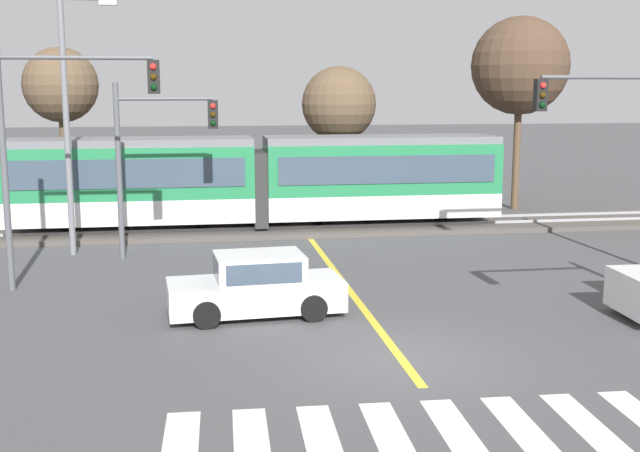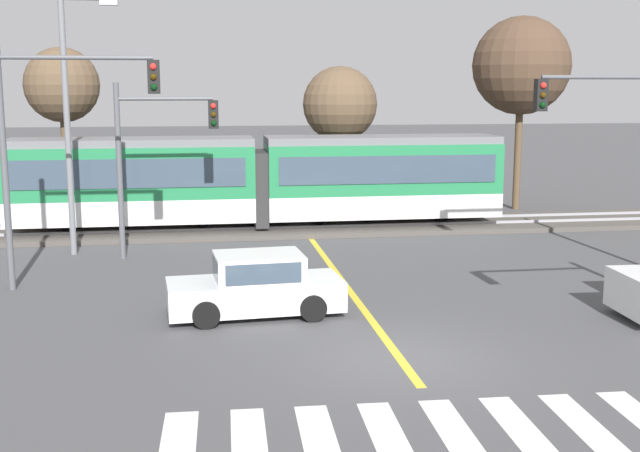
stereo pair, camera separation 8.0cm
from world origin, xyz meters
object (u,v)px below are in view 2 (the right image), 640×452
(traffic_light_mid_left, at_px, (55,127))
(bare_tree_east, at_px, (340,105))
(sedan_crossing, at_px, (256,287))
(bare_tree_west, at_px, (62,86))
(traffic_light_far_left, at_px, (154,145))
(bare_tree_far_east, at_px, (521,66))
(traffic_light_mid_right, at_px, (623,135))
(street_lamp_west, at_px, (71,110))
(light_rail_tram, at_px, (260,178))

(traffic_light_mid_left, distance_m, bare_tree_east, 16.40)
(sedan_crossing, bearing_deg, bare_tree_west, 112.13)
(traffic_light_far_left, bearing_deg, bare_tree_east, 50.76)
(bare_tree_far_east, bearing_deg, traffic_light_mid_right, -99.14)
(traffic_light_mid_left, bearing_deg, street_lamp_west, 93.02)
(bare_tree_far_east, bearing_deg, light_rail_tram, -161.94)
(light_rail_tram, xyz_separation_m, traffic_light_far_left, (-3.67, -4.41, 1.62))
(bare_tree_far_east, bearing_deg, sedan_crossing, -129.89)
(light_rail_tram, bearing_deg, traffic_light_far_left, -129.76)
(bare_tree_west, bearing_deg, bare_tree_east, -4.29)
(sedan_crossing, relative_size, street_lamp_west, 0.51)
(light_rail_tram, distance_m, traffic_light_mid_right, 13.37)
(bare_tree_far_east, bearing_deg, traffic_light_mid_left, -146.37)
(traffic_light_mid_right, distance_m, bare_tree_west, 23.15)
(traffic_light_mid_left, relative_size, bare_tree_west, 0.93)
(traffic_light_mid_right, bearing_deg, street_lamp_west, 161.81)
(light_rail_tram, distance_m, bare_tree_east, 6.85)
(light_rail_tram, xyz_separation_m, bare_tree_far_east, (11.91, 3.88, 4.33))
(street_lamp_west, height_order, bare_tree_east, street_lamp_west)
(traffic_light_mid_left, xyz_separation_m, bare_tree_far_east, (17.96, 11.95, 1.95))
(bare_tree_far_east, bearing_deg, street_lamp_west, -158.01)
(traffic_light_far_left, bearing_deg, traffic_light_mid_left, -123.12)
(traffic_light_mid_left, distance_m, bare_tree_west, 14.07)
(traffic_light_mid_left, bearing_deg, traffic_light_far_left, 56.88)
(traffic_light_mid_right, distance_m, bare_tree_east, 14.94)
(traffic_light_far_left, xyz_separation_m, bare_tree_far_east, (15.57, 8.29, 2.71))
(traffic_light_mid_left, height_order, bare_tree_east, traffic_light_mid_left)
(sedan_crossing, height_order, traffic_light_mid_left, traffic_light_mid_left)
(light_rail_tram, xyz_separation_m, sedan_crossing, (-0.98, -11.54, -1.35))
(traffic_light_mid_left, relative_size, bare_tree_far_east, 0.78)
(street_lamp_west, bearing_deg, bare_tree_far_east, 21.99)
(street_lamp_west, relative_size, bare_tree_far_east, 0.99)
(traffic_light_mid_right, distance_m, traffic_light_mid_left, 15.94)
(sedan_crossing, xyz_separation_m, bare_tree_far_east, (12.88, 15.42, 5.68))
(traffic_light_far_left, relative_size, bare_tree_west, 0.78)
(bare_tree_west, bearing_deg, sedan_crossing, -67.87)
(street_lamp_west, xyz_separation_m, bare_tree_far_east, (18.20, 7.35, 1.63))
(sedan_crossing, distance_m, bare_tree_east, 17.64)
(sedan_crossing, xyz_separation_m, bare_tree_west, (-7.06, 17.36, 4.82))
(bare_tree_west, distance_m, bare_tree_east, 12.06)
(bare_tree_east, bearing_deg, light_rail_tram, -128.78)
(light_rail_tram, xyz_separation_m, bare_tree_west, (-8.04, 5.82, 3.47))
(sedan_crossing, bearing_deg, street_lamp_west, 123.38)
(sedan_crossing, relative_size, bare_tree_far_east, 0.50)
(traffic_light_mid_right, height_order, bare_tree_west, bare_tree_west)
(street_lamp_west, distance_m, bare_tree_west, 9.48)
(traffic_light_mid_right, relative_size, bare_tree_west, 0.86)
(traffic_light_far_left, distance_m, bare_tree_far_east, 17.85)
(street_lamp_west, distance_m, bare_tree_far_east, 19.70)
(traffic_light_mid_left, bearing_deg, traffic_light_mid_right, -2.57)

